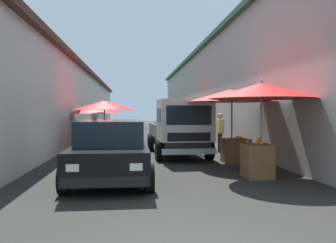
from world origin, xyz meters
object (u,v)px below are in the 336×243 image
fruit_stall_near_left (261,99)px  hatchback_car (111,150)px  fruit_stall_far_left (95,113)px  vendor_by_crates (95,136)px  vendor_in_shade (220,130)px  parked_scooter (113,134)px  fruit_stall_near_right (186,112)px  delivery_truck (181,129)px  plastic_stool (129,141)px  fruit_stall_mid_lane (232,104)px  fruit_stall_far_right (105,110)px

fruit_stall_near_left → hatchback_car: (0.02, 3.75, -1.24)m
fruit_stall_far_left → vendor_by_crates: bearing=-173.9°
vendor_in_shade → parked_scooter: size_ratio=0.95×
fruit_stall_near_right → vendor_by_crates: size_ratio=1.43×
fruit_stall_far_left → vendor_in_shade: 6.18m
delivery_truck → parked_scooter: (6.88, 2.81, -0.59)m
delivery_truck → fruit_stall_near_right: bearing=-9.8°
hatchback_car → plastic_stool: hatchback_car is taller
fruit_stall_near_right → vendor_by_crates: (-10.86, 4.31, -0.71)m
hatchback_car → parked_scooter: (10.73, 0.57, -0.29)m
vendor_by_crates → parked_scooter: 9.11m
vendor_by_crates → plastic_stool: bearing=-9.4°
hatchback_car → delivery_truck: delivery_truck is taller
fruit_stall_mid_lane → fruit_stall_far_right: 5.78m
parked_scooter → fruit_stall_mid_lane: bearing=-153.4°
fruit_stall_far_right → vendor_in_shade: (-0.82, -4.70, -0.80)m
fruit_stall_far_left → parked_scooter: size_ratio=1.41×
vendor_by_crates → delivery_truck: bearing=-51.9°
fruit_stall_far_right → parked_scooter: (4.64, -0.08, -1.27)m
fruit_stall_near_left → hatchback_car: bearing=89.7°
fruit_stall_near_right → plastic_stool: fruit_stall_near_right is taller
plastic_stool → fruit_stall_far_left: bearing=54.5°
fruit_stall_far_left → plastic_stool: 2.39m
parked_scooter → plastic_stool: (-3.60, -0.90, -0.12)m
fruit_stall_far_right → vendor_by_crates: fruit_stall_far_right is taller
fruit_stall_far_left → fruit_stall_near_right: fruit_stall_near_right is taller
fruit_stall_near_left → vendor_in_shade: size_ratio=1.69×
fruit_stall_mid_lane → fruit_stall_near_right: (10.24, -0.06, -0.24)m
fruit_stall_mid_lane → parked_scooter: 9.59m
fruit_stall_far_right → delivery_truck: size_ratio=0.51×
vendor_by_crates → vendor_in_shade: bearing=-51.9°
fruit_stall_mid_lane → vendor_by_crates: fruit_stall_mid_lane is taller
fruit_stall_near_right → plastic_stool: size_ratio=5.47×
hatchback_car → parked_scooter: hatchback_car is taller
fruit_stall_far_right → fruit_stall_near_right: size_ratio=1.07×
fruit_stall_far_left → fruit_stall_near_left: fruit_stall_near_left is taller
fruit_stall_near_right → delivery_truck: bearing=170.2°
fruit_stall_near_left → hatchback_car: 3.95m
fruit_stall_far_left → plastic_stool: bearing=-125.5°
fruit_stall_mid_lane → hatchback_car: (-2.26, 3.68, -1.18)m
vendor_in_shade → plastic_stool: vendor_in_shade is taller
fruit_stall_mid_lane → fruit_stall_near_left: (-2.28, -0.07, 0.07)m
fruit_stall_mid_lane → fruit_stall_near_left: size_ratio=1.05×
fruit_stall_mid_lane → delivery_truck: 2.31m
fruit_stall_near_right → parked_scooter: 4.81m
fruit_stall_far_left → fruit_stall_near_left: bearing=-148.7°
fruit_stall_far_right → fruit_stall_near_left: 7.53m
delivery_truck → plastic_stool: (3.28, 1.91, -0.71)m
fruit_stall_mid_lane → delivery_truck: bearing=42.1°
fruit_stall_far_left → vendor_by_crates: (-6.65, -0.72, -0.66)m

